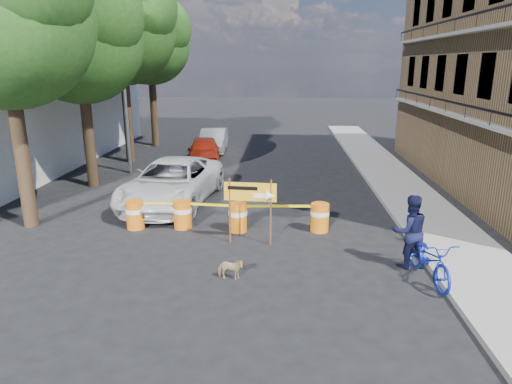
# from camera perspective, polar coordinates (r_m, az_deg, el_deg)

# --- Properties ---
(ground) EXTENTS (120.00, 120.00, 0.00)m
(ground) POSITION_cam_1_polar(r_m,az_deg,el_deg) (12.58, -2.65, -7.94)
(ground) COLOR black
(ground) RESTS_ON ground
(sidewalk_east) EXTENTS (2.40, 40.00, 0.15)m
(sidewalk_east) POSITION_cam_1_polar(r_m,az_deg,el_deg) (18.82, 18.45, -0.40)
(sidewalk_east) COLOR gray
(sidewalk_east) RESTS_ON ground
(tree_near) EXTENTS (5.46, 5.20, 9.15)m
(tree_near) POSITION_cam_1_polar(r_m,az_deg,el_deg) (15.69, -28.93, 18.70)
(tree_near) COLOR #332316
(tree_near) RESTS_ON ground
(tree_mid_a) EXTENTS (5.25, 5.00, 8.68)m
(tree_mid_a) POSITION_cam_1_polar(r_m,az_deg,el_deg) (20.12, -21.09, 17.49)
(tree_mid_a) COLOR #332316
(tree_mid_a) RESTS_ON ground
(tree_mid_b) EXTENTS (5.67, 5.40, 9.62)m
(tree_mid_b) POSITION_cam_1_polar(r_m,az_deg,el_deg) (24.82, -16.38, 19.01)
(tree_mid_b) COLOR #332316
(tree_mid_b) RESTS_ON ground
(tree_far) EXTENTS (5.04, 4.80, 8.84)m
(tree_far) POSITION_cam_1_polar(r_m,az_deg,el_deg) (29.57, -13.01, 17.64)
(tree_far) COLOR #332316
(tree_far) RESTS_ON ground
(streetlamp) EXTENTS (1.25, 0.18, 8.00)m
(streetlamp) POSITION_cam_1_polar(r_m,az_deg,el_deg) (22.15, -16.07, 13.43)
(streetlamp) COLOR gray
(streetlamp) RESTS_ON ground
(barrel_far_left) EXTENTS (0.58, 0.58, 0.90)m
(barrel_far_left) POSITION_cam_1_polar(r_m,az_deg,el_deg) (14.89, -14.86, -2.70)
(barrel_far_left) COLOR orange
(barrel_far_left) RESTS_ON ground
(barrel_mid_left) EXTENTS (0.58, 0.58, 0.90)m
(barrel_mid_left) POSITION_cam_1_polar(r_m,az_deg,el_deg) (14.61, -9.16, -2.72)
(barrel_mid_left) COLOR orange
(barrel_mid_left) RESTS_ON ground
(barrel_mid_right) EXTENTS (0.58, 0.58, 0.90)m
(barrel_mid_right) POSITION_cam_1_polar(r_m,az_deg,el_deg) (14.17, -2.28, -3.11)
(barrel_mid_right) COLOR orange
(barrel_mid_right) RESTS_ON ground
(barrel_far_right) EXTENTS (0.58, 0.58, 0.90)m
(barrel_far_right) POSITION_cam_1_polar(r_m,az_deg,el_deg) (14.29, 7.98, -3.09)
(barrel_far_right) COLOR orange
(barrel_far_right) RESTS_ON ground
(detour_sign) EXTENTS (1.50, 0.30, 1.94)m
(detour_sign) POSITION_cam_1_polar(r_m,az_deg,el_deg) (12.87, 0.15, -0.63)
(detour_sign) COLOR #592D19
(detour_sign) RESTS_ON ground
(pedestrian) EXTENTS (1.03, 0.86, 1.92)m
(pedestrian) POSITION_cam_1_polar(r_m,az_deg,el_deg) (12.22, 18.65, -4.68)
(pedestrian) COLOR black
(pedestrian) RESTS_ON ground
(bicycle) EXTENTS (0.91, 1.22, 2.12)m
(bicycle) POSITION_cam_1_polar(r_m,az_deg,el_deg) (11.58, 21.10, -5.52)
(bicycle) COLOR #152BAE
(bicycle) RESTS_ON ground
(dog) EXTENTS (0.67, 0.36, 0.55)m
(dog) POSITION_cam_1_polar(r_m,az_deg,el_deg) (11.17, -3.23, -9.58)
(dog) COLOR tan
(dog) RESTS_ON ground
(suv_white) EXTENTS (3.36, 6.14, 1.63)m
(suv_white) POSITION_cam_1_polar(r_m,az_deg,el_deg) (17.15, -10.45, 1.20)
(suv_white) COLOR silver
(suv_white) RESTS_ON ground
(sedan_red) EXTENTS (2.15, 4.18, 1.36)m
(sedan_red) POSITION_cam_1_polar(r_m,az_deg,el_deg) (23.98, -6.50, 5.16)
(sedan_red) COLOR #A5210D
(sedan_red) RESTS_ON ground
(sedan_silver) EXTENTS (1.60, 4.16, 1.35)m
(sedan_silver) POSITION_cam_1_polar(r_m,az_deg,el_deg) (27.18, -5.35, 6.44)
(sedan_silver) COLOR silver
(sedan_silver) RESTS_ON ground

